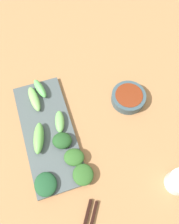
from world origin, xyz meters
TOP-DOWN VIEW (x-y plane):
  - tabletop at (0.00, 0.00)m, footprint 2.10×2.10m
  - sauce_bowl at (-0.18, -0.03)m, footprint 0.11×0.11m
  - serving_plate at (0.09, 0.01)m, footprint 0.15×0.35m
  - broccoli_leafy_0 at (0.04, 0.11)m, footprint 0.07×0.07m
  - broccoli_leafy_1 at (0.13, 0.15)m, footprint 0.06×0.07m
  - broccoli_stalk_2 at (0.10, -0.11)m, footprint 0.03×0.09m
  - broccoli_leafy_3 at (0.06, 0.05)m, footprint 0.07×0.06m
  - broccoli_stalk_4 at (0.12, 0.02)m, footprint 0.05×0.10m
  - broccoli_stalk_5 at (0.05, -0.01)m, footprint 0.04×0.07m
  - broccoli_stalk_6 at (0.08, -0.14)m, footprint 0.04×0.08m
  - broccoli_leafy_7 at (0.03, 0.16)m, footprint 0.07×0.07m
  - tea_cup at (-0.21, 0.26)m, footprint 0.07×0.07m

SIDE VIEW (x-z plane):
  - tabletop at x=0.00m, z-range 0.00..0.02m
  - serving_plate at x=0.09m, z-range 0.02..0.03m
  - sauce_bowl at x=-0.18m, z-range 0.02..0.05m
  - broccoli_leafy_7 at x=0.03m, z-range 0.03..0.05m
  - broccoli_leafy_1 at x=0.13m, z-range 0.03..0.05m
  - broccoli_stalk_2 at x=0.10m, z-range 0.03..0.05m
  - broccoli_leafy_0 at x=0.04m, z-range 0.03..0.05m
  - broccoli_stalk_5 at x=0.05m, z-range 0.03..0.05m
  - broccoli_stalk_6 at x=0.08m, z-range 0.03..0.06m
  - tea_cup at x=-0.21m, z-range 0.02..0.07m
  - broccoli_leafy_3 at x=0.06m, z-range 0.03..0.06m
  - broccoli_stalk_4 at x=0.12m, z-range 0.03..0.06m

